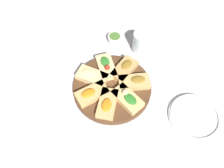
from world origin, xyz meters
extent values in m
plane|color=silver|center=(0.00, 0.00, 0.00)|extent=(3.00, 3.00, 0.00)
cylinder|color=#51331E|center=(0.00, 0.00, 0.01)|extent=(0.31, 0.31, 0.03)
cube|color=#E5C689|center=(-0.08, -0.03, 0.04)|extent=(0.13, 0.10, 0.03)
ellipsoid|color=beige|center=(-0.09, -0.04, 0.05)|extent=(0.06, 0.05, 0.01)
cube|color=tan|center=(-0.02, -0.08, 0.04)|extent=(0.09, 0.13, 0.03)
ellipsoid|color=orange|center=(-0.03, -0.10, 0.05)|extent=(0.05, 0.06, 0.01)
cube|color=tan|center=(0.05, -0.07, 0.04)|extent=(0.12, 0.13, 0.03)
ellipsoid|color=orange|center=(0.06, -0.08, 0.05)|extent=(0.06, 0.06, 0.01)
cube|color=#DBB775|center=(0.09, -0.01, 0.04)|extent=(0.12, 0.07, 0.03)
ellipsoid|color=#2D7A28|center=(0.10, -0.01, 0.05)|extent=(0.06, 0.04, 0.01)
sphere|color=beige|center=(0.07, 0.00, 0.06)|extent=(0.02, 0.02, 0.02)
cube|color=tan|center=(0.05, 0.07, 0.04)|extent=(0.12, 0.13, 0.03)
ellipsoid|color=olive|center=(0.06, 0.08, 0.05)|extent=(0.06, 0.06, 0.01)
cube|color=tan|center=(-0.01, 0.08, 0.04)|extent=(0.08, 0.13, 0.03)
ellipsoid|color=olive|center=(-0.02, 0.10, 0.05)|extent=(0.04, 0.06, 0.01)
cube|color=#E5C689|center=(-0.08, 0.04, 0.04)|extent=(0.13, 0.11, 0.03)
ellipsoid|color=#2D7A28|center=(-0.09, 0.05, 0.05)|extent=(0.06, 0.06, 0.01)
sphere|color=red|center=(-0.06, 0.03, 0.06)|extent=(0.02, 0.02, 0.02)
cylinder|color=white|center=(-0.34, 0.03, 0.01)|extent=(0.23, 0.23, 0.01)
torus|color=white|center=(-0.34, 0.03, 0.01)|extent=(0.22, 0.22, 0.01)
cylinder|color=white|center=(0.30, 0.13, 0.01)|extent=(0.19, 0.19, 0.01)
torus|color=white|center=(0.30, 0.13, 0.01)|extent=(0.18, 0.18, 0.01)
cylinder|color=silver|center=(-0.06, 0.24, 0.05)|extent=(0.07, 0.07, 0.10)
cube|color=white|center=(-0.25, -0.19, 0.00)|extent=(0.16, 0.14, 0.01)
cylinder|color=silver|center=(-0.18, 0.19, 0.02)|extent=(0.06, 0.06, 0.03)
cylinder|color=#4C7A33|center=(-0.18, 0.19, 0.03)|extent=(0.05, 0.05, 0.01)
camera|label=1|loc=(0.32, -0.32, 0.74)|focal=35.00mm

